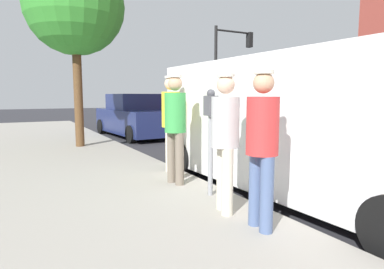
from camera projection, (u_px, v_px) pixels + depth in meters
The scene contains 11 objects.
ground_plane at pixel (280, 192), 5.39m from camera, with size 80.00×80.00×0.00m, color #2D2D33.
sidewalk_slab at pixel (49, 229), 3.73m from camera, with size 5.00×32.00×0.15m, color #9E998E.
parking_meter_near at pixel (211, 124), 4.62m from camera, with size 0.14×0.18×1.52m.
pedestrian_in_red at pixel (262, 140), 3.44m from camera, with size 0.34×0.36×1.69m.
pedestrian_in_yellow at pixel (171, 118), 6.02m from camera, with size 0.34×0.36×1.78m.
pedestrian_in_gray at pixel (225, 134), 3.95m from camera, with size 0.34×0.35×1.69m.
pedestrian_in_green at pixel (175, 122), 5.26m from camera, with size 0.34×0.36×1.75m.
parked_van at pixel (298, 123), 5.16m from camera, with size 2.30×5.27×2.15m.
parked_sedan_behind at pixel (136, 117), 12.77m from camera, with size 2.19×4.51×1.65m.
traffic_light_corner at pixel (229, 60), 17.66m from camera, with size 2.48×0.42×5.20m.
street_tree at pixel (75, 6), 8.91m from camera, with size 2.68×2.68×5.21m.
Camera 1 is at (3.78, 3.92, 1.58)m, focal length 30.72 mm.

